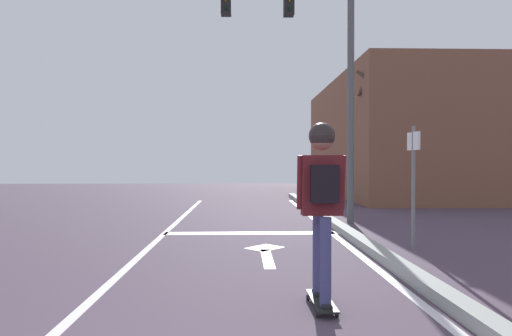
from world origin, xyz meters
The scene contains 12 objects.
lane_line_center centered at (-0.63, 6.00, 0.00)m, with size 0.12×20.00×0.01m, color silver.
lane_line_curbside centered at (2.77, 6.00, 0.00)m, with size 0.12×20.00×0.01m, color silver.
stop_bar centered at (1.14, 8.09, 0.00)m, with size 3.55×0.40×0.01m, color silver.
lane_arrow_stem centered at (1.32, 5.64, 0.00)m, with size 0.16×1.40×0.01m, color silver.
lane_arrow_head centered at (1.32, 6.49, 0.00)m, with size 0.56×0.44×0.01m, color silver.
curb_strip centered at (3.02, 6.00, 0.07)m, with size 0.24×24.00×0.14m, color #979A93.
skateboard centered at (1.73, 3.28, 0.07)m, with size 0.23×0.77×0.09m.
skater centered at (1.73, 3.27, 1.21)m, with size 0.48×0.64×1.75m.
traffic_signal_mast centered at (2.40, 9.58, 4.15)m, with size 4.50×0.34×5.82m.
street_sign_post centered at (3.79, 6.33, 1.35)m, with size 0.06×0.44×2.05m.
roadside_tree centered at (5.22, 13.84, 2.15)m, with size 1.13×1.16×4.75m.
building_block centered at (9.32, 19.06, 2.51)m, with size 8.80×12.11×5.02m, color brown.
Camera 1 is at (0.94, -1.19, 1.44)m, focal length 32.08 mm.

